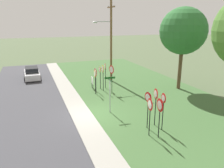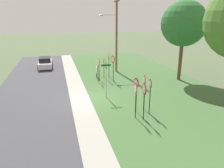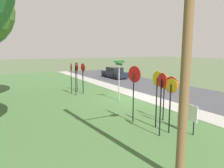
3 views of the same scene
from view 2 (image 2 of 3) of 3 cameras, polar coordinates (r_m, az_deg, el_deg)
name	(u,v)px [view 2 (image 2 of 3)]	position (r m, az deg, el deg)	size (l,w,h in m)	color
ground_plane	(90,99)	(17.90, -5.95, -3.94)	(160.00, 160.00, 0.00)	#4C5B3D
road_asphalt	(28,104)	(17.90, -21.37, -5.08)	(44.00, 6.40, 0.01)	#3D3D42
sidewalk_strip	(80,99)	(17.80, -8.51, -4.06)	(44.00, 1.60, 0.06)	#99968C
grass_median	(156,92)	(19.62, 11.63, -2.22)	(44.00, 12.00, 0.04)	#3D6033
stop_sign_near_left	(99,64)	(22.70, -3.55, 5.26)	(0.77, 0.11, 2.33)	black
stop_sign_near_right	(113,63)	(21.76, 0.26, 5.70)	(0.78, 0.18, 2.77)	black
stop_sign_far_left	(106,62)	(22.69, -1.70, 5.76)	(0.69, 0.09, 2.60)	black
stop_sign_far_center	(104,63)	(23.47, -2.24, 5.63)	(0.60, 0.11, 2.36)	black
stop_sign_far_right	(98,66)	(22.00, -3.88, 4.77)	(0.68, 0.11, 2.30)	black
stop_sign_center_tall	(109,61)	(23.61, -0.90, 6.17)	(0.60, 0.13, 2.62)	black
yield_sign_near_left	(136,87)	(14.83, 6.46, -0.77)	(0.66, 0.14, 2.49)	black
yield_sign_near_right	(144,84)	(15.20, 8.59, -0.02)	(0.71, 0.17, 2.60)	black
yield_sign_far_left	(144,93)	(13.66, 8.52, -2.29)	(0.80, 0.12, 2.51)	black
yield_sign_far_right	(136,92)	(13.89, 6.31, -2.10)	(0.77, 0.13, 2.44)	black
yield_sign_center	(150,88)	(14.64, 10.09, -1.16)	(0.64, 0.12, 2.50)	black
street_name_post	(106,78)	(17.53, -1.59, 1.63)	(0.96, 0.82, 2.81)	#9EA0A8
utility_pole	(115,30)	(25.99, 0.92, 14.18)	(2.10, 2.25, 9.30)	brown
notice_board	(96,70)	(23.78, -4.15, 3.68)	(1.09, 0.18, 1.25)	black
oak_tree_left	(184,24)	(23.38, 18.58, 14.98)	(4.57, 4.57, 8.13)	brown
parked_hatchback_near	(45,63)	(30.12, -17.37, 5.39)	(4.27, 1.94, 1.39)	silver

